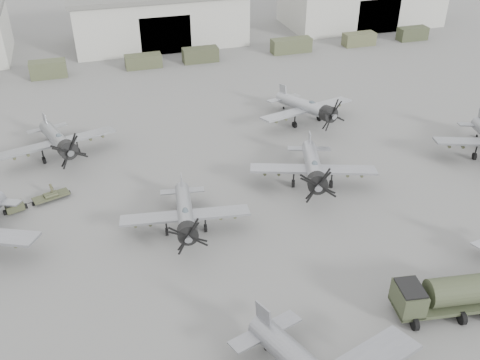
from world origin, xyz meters
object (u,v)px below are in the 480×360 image
(aircraft_mid_1, at_px, (185,215))
(fuel_tanker, at_px, (446,294))
(aircraft_far_0, at_px, (59,141))
(ground_crew, at_px, (52,191))
(aircraft_mid_2, at_px, (314,168))
(aircraft_far_1, at_px, (309,107))
(tug_trailer, at_px, (29,203))

(aircraft_mid_1, distance_m, fuel_tanker, 21.37)
(aircraft_far_0, bearing_deg, ground_crew, -112.19)
(aircraft_mid_1, bearing_deg, aircraft_mid_2, 23.28)
(aircraft_far_1, bearing_deg, aircraft_far_0, 166.99)
(aircraft_far_1, bearing_deg, ground_crew, -178.96)
(aircraft_mid_1, height_order, aircraft_mid_2, aircraft_mid_2)
(aircraft_mid_1, distance_m, aircraft_far_0, 19.51)
(aircraft_mid_1, height_order, aircraft_far_1, aircraft_far_1)
(tug_trailer, distance_m, ground_crew, 2.38)
(aircraft_far_0, relative_size, fuel_tanker, 1.55)
(aircraft_mid_2, distance_m, aircraft_far_1, 14.13)
(aircraft_far_1, xyz_separation_m, ground_crew, (-29.61, -7.48, -1.46))
(tug_trailer, bearing_deg, aircraft_far_0, 52.00)
(fuel_tanker, height_order, ground_crew, fuel_tanker)
(fuel_tanker, height_order, tug_trailer, fuel_tanker)
(fuel_tanker, xyz_separation_m, ground_crew, (-26.85, 23.69, -0.93))
(tug_trailer, bearing_deg, ground_crew, 7.52)
(aircraft_mid_1, xyz_separation_m, aircraft_far_1, (18.56, 16.77, 0.19))
(aircraft_far_0, xyz_separation_m, fuel_tanker, (25.85, -31.11, -0.53))
(ground_crew, bearing_deg, fuel_tanker, -110.13)
(fuel_tanker, bearing_deg, aircraft_far_1, 93.23)
(aircraft_far_1, relative_size, fuel_tanker, 1.54)
(aircraft_mid_1, relative_size, aircraft_mid_2, 0.92)
(aircraft_far_0, bearing_deg, tug_trailer, -124.94)
(aircraft_mid_1, height_order, tug_trailer, aircraft_mid_1)
(ground_crew, bearing_deg, tug_trailer, 136.41)
(aircraft_mid_1, bearing_deg, aircraft_far_1, 50.32)
(aircraft_far_0, distance_m, aircraft_far_1, 28.62)
(fuel_tanker, bearing_deg, tug_trailer, 150.25)
(fuel_tanker, xyz_separation_m, tug_trailer, (-28.98, 22.69, -1.26))
(aircraft_mid_1, relative_size, aircraft_far_0, 0.91)
(aircraft_mid_1, distance_m, tug_trailer, 15.66)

